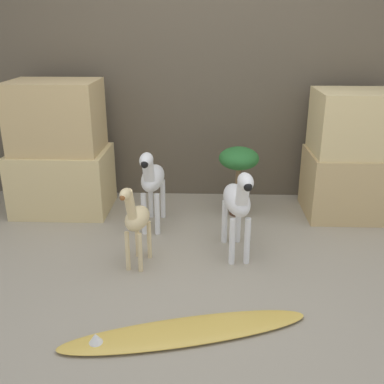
{
  "coord_description": "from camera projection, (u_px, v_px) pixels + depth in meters",
  "views": [
    {
      "loc": [
        0.01,
        -2.14,
        1.46
      ],
      "look_at": [
        -0.1,
        0.78,
        0.35
      ],
      "focal_mm": 42.0,
      "sensor_mm": 36.0,
      "label": 1
    }
  ],
  "objects": [
    {
      "name": "rock_pillar_left",
      "position": [
        60.0,
        151.0,
        3.58
      ],
      "size": [
        0.75,
        0.55,
        1.05
      ],
      "color": "#DBC184",
      "rests_on": "ground_plane"
    },
    {
      "name": "ground_plane",
      "position": [
        204.0,
        300.0,
        2.52
      ],
      "size": [
        14.0,
        14.0,
        0.0
      ],
      "primitive_type": "plane",
      "color": "#9E937F"
    },
    {
      "name": "rock_pillar_right",
      "position": [
        358.0,
        156.0,
        3.5
      ],
      "size": [
        0.75,
        0.55,
        0.99
      ],
      "color": "tan",
      "rests_on": "ground_plane"
    },
    {
      "name": "wall_back",
      "position": [
        208.0,
        69.0,
        3.73
      ],
      "size": [
        6.4,
        0.08,
        2.2
      ],
      "color": "brown",
      "rests_on": "ground_plane"
    },
    {
      "name": "zebra_right",
      "position": [
        238.0,
        201.0,
        2.88
      ],
      "size": [
        0.22,
        0.56,
        0.64
      ],
      "color": "white",
      "rests_on": "ground_plane"
    },
    {
      "name": "surfboard",
      "position": [
        184.0,
        331.0,
        2.24
      ],
      "size": [
        1.28,
        0.54,
        0.08
      ],
      "color": "gold",
      "rests_on": "ground_plane"
    },
    {
      "name": "potted_palm_front",
      "position": [
        239.0,
        163.0,
        3.5
      ],
      "size": [
        0.31,
        0.31,
        0.56
      ],
      "color": "#513323",
      "rests_on": "ground_plane"
    },
    {
      "name": "zebra_left",
      "position": [
        152.0,
        179.0,
        3.28
      ],
      "size": [
        0.18,
        0.56,
        0.64
      ],
      "color": "white",
      "rests_on": "ground_plane"
    },
    {
      "name": "giraffe_figurine",
      "position": [
        136.0,
        219.0,
        2.77
      ],
      "size": [
        0.18,
        0.37,
        0.58
      ],
      "color": "beige",
      "rests_on": "ground_plane"
    }
  ]
}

